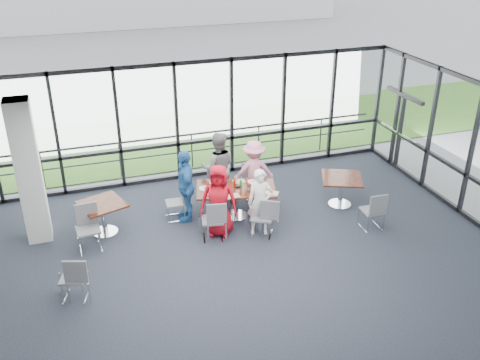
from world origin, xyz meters
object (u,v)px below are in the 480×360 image
object	(u,v)px
chair_main_end	(175,203)
chair_main_fr	(253,182)
structural_column	(29,173)
chair_main_fl	(217,183)
diner_near_right	(260,202)
chair_spare_lb	(88,230)
side_table_right	(342,181)
diner_near_left	(219,201)
diner_far_left	(218,167)
main_table	(236,193)
diner_far_right	(254,171)
chair_spare_r	(372,211)
side_table_left	(102,208)
chair_main_nr	(262,217)
chair_main_nl	(212,220)
diner_end	(186,185)
chair_spare_la	(73,278)

from	to	relation	value
chair_main_end	chair_main_fr	bearing A→B (deg)	105.52
structural_column	chair_main_end	xyz separation A→B (m)	(3.03, -0.13, -1.18)
chair_main_fl	chair_main_fr	bearing A→B (deg)	168.44
diner_near_right	chair_spare_lb	xyz separation A→B (m)	(-3.68, 0.50, -0.28)
side_table_right	diner_near_left	xyz separation A→B (m)	(-3.21, -0.34, 0.19)
diner_far_left	side_table_right	bearing A→B (deg)	169.98
main_table	diner_far_right	size ratio (longest dim) A/B	1.28
side_table_right	chair_main_fr	world-z (taller)	chair_main_fr
diner_near_left	chair_spare_r	bearing A→B (deg)	9.63
structural_column	chair_main_fr	world-z (taller)	structural_column
chair_spare_lb	chair_spare_r	size ratio (longest dim) A/B	1.08
diner_near_left	diner_far_right	bearing A→B (deg)	69.41
chair_main_fl	diner_near_right	bearing A→B (deg)	105.77
structural_column	chair_main_fl	world-z (taller)	structural_column
diner_near_left	chair_spare_r	size ratio (longest dim) A/B	1.83
side_table_left	chair_main_nr	bearing A→B (deg)	-20.04
side_table_left	chair_spare_r	distance (m)	6.04
diner_far_right	diner_far_left	bearing A→B (deg)	-5.79
chair_main_nl	chair_spare_lb	xyz separation A→B (m)	(-2.61, 0.40, 0.02)
diner_end	chair_spare_lb	world-z (taller)	diner_end
diner_near_left	diner_far_right	world-z (taller)	diner_near_left
diner_far_left	chair_main_end	world-z (taller)	diner_far_left
diner_near_right	diner_near_left	bearing A→B (deg)	179.96
diner_far_right	chair_main_nr	distance (m)	1.73
side_table_left	chair_main_nl	xyz separation A→B (m)	(2.24, -1.00, -0.17)
chair_main_fr	chair_main_fl	bearing A→B (deg)	-4.52
structural_column	chair_spare_r	world-z (taller)	structural_column
main_table	chair_spare_lb	xyz separation A→B (m)	(-3.40, -0.37, -0.12)
chair_spare_lb	chair_spare_r	bearing A→B (deg)	165.43
chair_spare_la	diner_far_left	bearing A→B (deg)	55.86
side_table_left	chair_spare_r	world-z (taller)	chair_spare_r
main_table	chair_main_fl	distance (m)	1.06
main_table	side_table_right	xyz separation A→B (m)	(2.62, -0.28, 0.03)
side_table_left	chair_main_fr	distance (m)	3.80
diner_end	chair_main_fl	size ratio (longest dim) A/B	2.11
side_table_right	diner_far_left	distance (m)	3.04
diner_near_right	chair_spare_r	size ratio (longest dim) A/B	1.70
chair_main_nl	chair_main_fl	xyz separation A→B (m)	(0.63, 1.79, -0.05)
diner_end	chair_spare_la	world-z (taller)	diner_end
chair_main_fr	chair_spare_la	xyz separation A→B (m)	(-4.50, -2.76, 0.03)
diner_near_right	diner_far_right	bearing A→B (deg)	91.70
chair_main_nl	side_table_left	bearing A→B (deg)	167.27
diner_near_left	diner_end	xyz separation A→B (m)	(-0.54, 0.87, 0.04)
main_table	chair_main_end	size ratio (longest dim) A/B	2.40
chair_main_nr	chair_main_fl	distance (m)	2.06
main_table	chair_main_fl	xyz separation A→B (m)	(-0.16, 1.02, -0.20)
side_table_right	chair_spare_r	xyz separation A→B (m)	(0.14, -1.21, -0.19)
diner_near_left	chair_main_fl	world-z (taller)	diner_near_left
main_table	diner_far_left	bearing A→B (deg)	115.22
chair_main_fl	diner_far_right	bearing A→B (deg)	160.15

